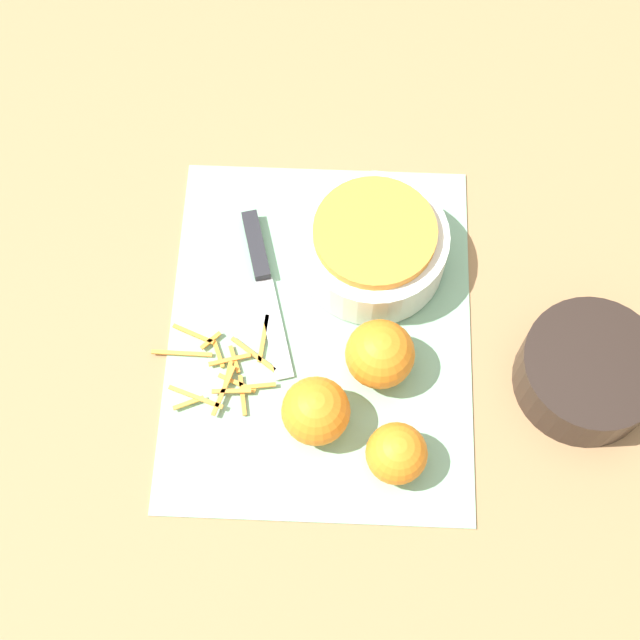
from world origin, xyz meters
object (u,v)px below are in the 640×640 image
Objects in this scene: orange_left at (380,354)px; orange_back at (397,454)px; bowl_dark at (588,372)px; bowl_speckled at (373,246)px; orange_right at (313,411)px; knife at (260,264)px.

orange_left is 0.12m from orange_back.
bowl_speckled is at bearing -120.99° from bowl_dark.
bowl_speckled reaches higher than bowl_dark.
bowl_speckled is 0.23m from orange_right.
orange_left is at bearing 34.59° from knife.
bowl_speckled is 2.22× the size of orange_left.
orange_back is (0.11, -0.22, 0.01)m from bowl_dark.
bowl_speckled is 0.14m from orange_left.
bowl_speckled and orange_right have the same top height.
orange_right is (0.07, -0.07, -0.00)m from orange_left.
bowl_dark is at bearing 56.07° from knife.
bowl_speckled is at bearing -173.38° from orange_back.
knife is at bearing -109.22° from bowl_dark.
orange_left is (-0.01, -0.24, 0.01)m from bowl_dark.
orange_left reaches higher than orange_back.
orange_left is at bearing 133.74° from orange_right.
bowl_dark is 0.33m from orange_right.
orange_right is at bearing 5.92° from knife.
bowl_dark reaches higher than knife.
bowl_speckled reaches higher than knife.
orange_back is (0.04, 0.10, -0.00)m from orange_right.
orange_back reaches higher than bowl_dark.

